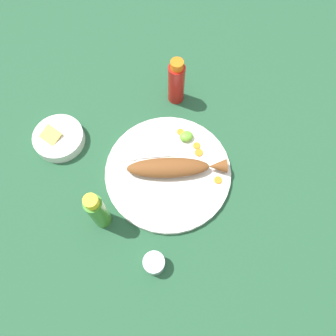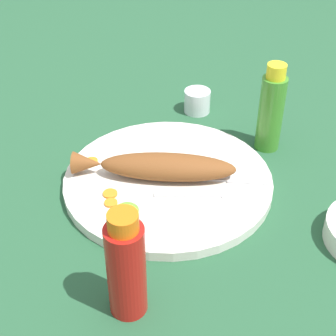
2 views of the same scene
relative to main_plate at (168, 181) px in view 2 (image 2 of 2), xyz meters
name	(u,v)px [view 2 (image 2 of 2)]	position (x,y,z in m)	size (l,w,h in m)	color
ground_plane	(168,185)	(0.00, 0.00, -0.01)	(4.00, 4.00, 0.00)	#235133
main_plate	(168,181)	(0.00, 0.00, 0.00)	(0.37, 0.37, 0.02)	silver
fried_fish	(159,166)	(-0.02, 0.01, 0.03)	(0.29, 0.14, 0.04)	brown
fork_near	(222,179)	(0.09, -0.03, 0.01)	(0.18, 0.07, 0.00)	silver
fork_far	(216,195)	(0.07, -0.07, 0.01)	(0.18, 0.06, 0.00)	silver
carrot_slice_near	(92,161)	(-0.13, 0.08, 0.01)	(0.02, 0.02, 0.00)	orange
carrot_slice_mid	(111,203)	(-0.11, -0.05, 0.01)	(0.02, 0.02, 0.00)	orange
carrot_slice_far	(110,194)	(-0.11, -0.02, 0.01)	(0.02, 0.02, 0.00)	orange
carrot_slice_extra	(135,225)	(-0.08, -0.11, 0.01)	(0.02, 0.02, 0.00)	orange
lime_wedge_main	(126,211)	(-0.09, -0.08, 0.02)	(0.04, 0.03, 0.02)	#6BB233
hot_sauce_bottle_red	(126,267)	(-0.12, -0.25, 0.07)	(0.05, 0.05, 0.17)	#B21914
hot_sauce_bottle_green	(271,110)	(0.22, 0.07, 0.07)	(0.05, 0.05, 0.18)	#3D8428
salt_cup	(197,102)	(0.12, 0.24, 0.01)	(0.06, 0.06, 0.05)	silver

